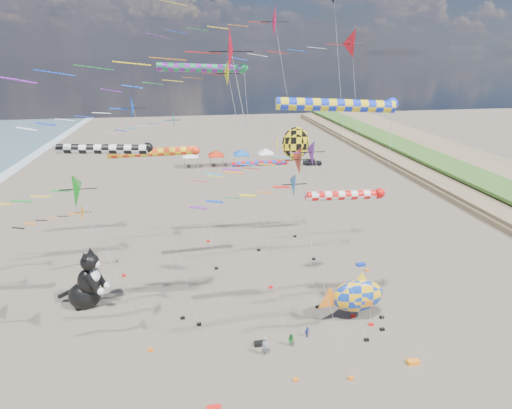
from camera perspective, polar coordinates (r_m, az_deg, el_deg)
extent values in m
cone|color=#0EDDD2|center=(43.85, -10.80, 11.87)|extent=(1.59, 1.70, 1.75)
cylinder|color=#B2B2B2|center=(45.51, -8.72, 2.85)|extent=(2.35, 0.02, 14.60)
cube|color=black|center=(48.21, -6.87, -5.23)|extent=(0.36, 0.24, 0.20)
cone|color=red|center=(38.15, 4.08, 24.80)|extent=(2.71, 2.91, 2.99)
cylinder|color=#B2B2B2|center=(39.64, 6.41, 7.22)|extent=(3.92, 0.02, 23.83)
cube|color=black|center=(44.43, 8.25, -7.69)|extent=(0.36, 0.24, 0.20)
cone|color=#0F841A|center=(27.44, -23.27, 1.93)|extent=(2.39, 2.55, 2.63)
cylinder|color=#B2B2B2|center=(29.73, -18.77, -9.87)|extent=(2.88, 0.02, 13.07)
cube|color=black|center=(33.17, -14.84, -19.42)|extent=(0.36, 0.24, 0.20)
cone|color=red|center=(37.20, 16.32, 21.26)|extent=(2.52, 2.70, 2.78)
cylinder|color=#B2B2B2|center=(38.93, 15.90, 4.85)|extent=(1.82, 0.02, 21.93)
cube|color=black|center=(43.42, 15.58, -9.02)|extent=(0.36, 0.24, 0.20)
cylinder|color=#B2B2B2|center=(34.90, 13.57, 6.42)|extent=(2.74, 0.02, 25.64)
cube|color=black|center=(40.38, 13.84, -11.29)|extent=(0.36, 0.24, 0.20)
cone|color=orange|center=(40.80, -23.34, -1.26)|extent=(1.65, 1.77, 1.82)
cylinder|color=#B2B2B2|center=(41.82, -20.79, -5.61)|extent=(2.84, 0.02, 7.01)
cube|color=black|center=(43.09, -18.35, -9.60)|extent=(0.36, 0.24, 0.20)
cone|color=#176AB5|center=(22.21, 7.05, 2.11)|extent=(1.51, 1.62, 1.66)
cylinder|color=#B2B2B2|center=(25.89, 10.62, -12.62)|extent=(3.94, 0.02, 14.10)
cube|color=black|center=(30.82, 13.42, -22.98)|extent=(0.36, 0.24, 0.20)
cone|color=#F2EC0C|center=(32.55, -3.19, 18.21)|extent=(2.07, 2.21, 2.28)
cylinder|color=#B2B2B2|center=(34.63, -0.26, 1.76)|extent=(3.19, 0.02, 19.69)
cube|color=black|center=(39.16, 2.10, -11.71)|extent=(0.36, 0.24, 0.20)
cone|color=#0A37B5|center=(28.21, -16.93, 13.05)|extent=(1.69, 1.80, 1.86)
cylinder|color=#B2B2B2|center=(30.43, -12.10, -3.46)|extent=(3.34, 0.02, 17.77)
cube|color=black|center=(34.86, -8.13, -16.58)|extent=(0.36, 0.24, 0.20)
cone|color=red|center=(20.85, -1.73, 21.15)|extent=(2.18, 2.33, 2.40)
cylinder|color=#B2B2B2|center=(23.62, 2.61, -5.64)|extent=(3.38, 0.02, 21.28)
cube|color=black|center=(30.14, 5.67, -23.62)|extent=(0.36, 0.24, 0.20)
cone|color=#662196|center=(26.06, 11.06, 6.85)|extent=(1.77, 1.90, 1.95)
cylinder|color=#B2B2B2|center=(29.41, 13.53, -7.44)|extent=(3.79, 0.02, 15.04)
cube|color=black|center=(34.16, 15.51, -18.13)|extent=(0.36, 0.24, 0.20)
cone|color=red|center=(29.09, 8.97, 6.57)|extent=(2.22, 2.37, 2.45)
cylinder|color=#B2B2B2|center=(32.16, 11.56, -5.63)|extent=(3.88, 0.02, 14.12)
cube|color=black|center=(36.39, 13.70, -15.21)|extent=(0.36, 0.24, 0.20)
cylinder|color=#FF3C15|center=(37.90, -14.60, 7.24)|extent=(7.78, 0.79, 0.79)
sphere|color=#FF3C15|center=(37.74, -8.67, 7.62)|extent=(0.83, 0.83, 0.83)
cylinder|color=#B2B2B2|center=(39.66, -7.10, -1.27)|extent=(1.52, 0.02, 12.69)
cube|color=black|center=(42.42, -5.70, -9.05)|extent=(0.36, 0.24, 0.20)
cylinder|color=red|center=(29.98, 12.36, 1.31)|extent=(5.72, 0.72, 0.72)
sphere|color=red|center=(31.12, 17.27, 1.57)|extent=(0.76, 0.76, 0.76)
cylinder|color=#B2B2B2|center=(33.67, 17.39, -7.56)|extent=(1.52, 0.02, 11.39)
cube|color=black|center=(36.88, 17.52, -15.11)|extent=(0.36, 0.24, 0.20)
cylinder|color=#178246|center=(40.19, -7.87, 18.76)|extent=(8.18, 0.78, 0.78)
sphere|color=#178246|center=(40.53, -1.76, 18.95)|extent=(0.81, 0.81, 0.81)
cylinder|color=#B2B2B2|center=(42.14, -0.59, 5.36)|extent=(1.52, 0.02, 19.83)
cube|color=black|center=(45.86, 0.38, -6.50)|extent=(0.36, 0.24, 0.20)
cylinder|color=#1532D8|center=(26.53, 11.30, 13.74)|extent=(7.63, 0.79, 0.79)
sphere|color=#1532D8|center=(28.08, 18.83, 13.43)|extent=(0.82, 0.82, 0.82)
cylinder|color=#B2B2B2|center=(30.76, 18.13, -3.49)|extent=(1.52, 0.02, 18.06)
cube|color=black|center=(35.55, 17.59, -16.64)|extent=(0.36, 0.24, 0.20)
cylinder|color=red|center=(45.16, 0.39, 5.90)|extent=(6.07, 0.59, 0.59)
sphere|color=red|center=(45.75, 4.16, 6.04)|extent=(0.62, 0.62, 0.62)
cylinder|color=#B2B2B2|center=(47.36, 4.89, 0.50)|extent=(1.52, 0.02, 9.52)
cube|color=black|center=(49.35, 5.58, -4.53)|extent=(0.36, 0.24, 0.20)
cylinder|color=black|center=(30.16, -21.08, 7.41)|extent=(6.17, 0.69, 0.69)
sphere|color=black|center=(29.69, -15.21, 7.87)|extent=(0.73, 0.73, 0.73)
cylinder|color=#B2B2B2|center=(32.03, -12.63, -5.08)|extent=(1.52, 0.02, 14.87)
cube|color=black|center=(35.75, -10.43, -15.65)|extent=(0.36, 0.24, 0.20)
ellipsoid|color=yellow|center=(32.34, 5.68, 8.68)|extent=(2.20, 0.40, 2.64)
cone|color=yellow|center=(31.99, 3.05, 8.61)|extent=(0.12, 1.80, 1.80)
cylinder|color=#B2B2B2|center=(33.95, 7.31, -3.63)|extent=(2.03, 2.03, 14.41)
cube|color=black|center=(36.91, 8.78, -14.24)|extent=(0.36, 0.24, 0.20)
ellipsoid|color=#123BB3|center=(34.92, 14.30, -12.50)|extent=(4.52, 2.13, 2.92)
cone|color=orange|center=(34.06, 10.28, -13.07)|extent=(2.14, 0.30, 2.14)
cone|color=yellow|center=(34.22, 14.82, -10.40)|extent=(1.56, 0.23, 1.56)
cylinder|color=#B2B2B2|center=(35.74, 16.06, -14.58)|extent=(0.21, 1.04, 1.88)
cube|color=red|center=(35.83, 16.14, -16.13)|extent=(0.36, 0.24, 0.20)
imported|color=gray|center=(31.41, 1.33, -19.62)|extent=(0.60, 0.43, 1.56)
imported|color=#197827|center=(32.36, 5.07, -18.78)|extent=(0.68, 0.61, 1.14)
imported|color=#2E43AB|center=(33.44, 7.29, -17.60)|extent=(0.60, 0.42, 0.94)
cube|color=red|center=(28.39, -6.05, -27.05)|extent=(0.90, 0.44, 0.30)
cube|color=orange|center=(33.18, 21.53, -20.20)|extent=(0.90, 0.44, 0.30)
cube|color=#132FBE|center=(44.22, 14.76, -8.29)|extent=(0.90, 0.44, 0.30)
cube|color=black|center=(32.63, 0.57, -19.25)|extent=(0.90, 0.44, 0.30)
cube|color=white|center=(79.45, -9.33, 6.80)|extent=(3.00, 3.00, 0.15)
pyramid|color=white|center=(79.20, -9.38, 7.53)|extent=(4.20, 4.20, 1.00)
cylinder|color=#999999|center=(78.49, -10.23, 5.70)|extent=(0.08, 0.08, 2.20)
cylinder|color=#999999|center=(78.48, -8.32, 5.81)|extent=(0.08, 0.08, 2.20)
cylinder|color=#999999|center=(81.00, -10.22, 6.17)|extent=(0.08, 0.08, 2.20)
cylinder|color=#999999|center=(80.99, -8.37, 6.28)|extent=(0.08, 0.08, 2.20)
cube|color=red|center=(79.59, -5.71, 6.99)|extent=(3.00, 3.00, 0.15)
pyramid|color=red|center=(79.34, -5.74, 7.73)|extent=(4.20, 4.20, 1.00)
cylinder|color=#999999|center=(78.55, -6.56, 5.91)|extent=(0.08, 0.08, 2.20)
cylinder|color=#999999|center=(78.70, -4.67, 6.01)|extent=(0.08, 0.08, 2.20)
cylinder|color=#999999|center=(81.06, -6.67, 6.37)|extent=(0.08, 0.08, 2.20)
cylinder|color=#999999|center=(81.21, -4.83, 6.47)|extent=(0.08, 0.08, 2.20)
cube|color=blue|center=(80.04, -2.11, 7.16)|extent=(3.00, 3.00, 0.15)
pyramid|color=blue|center=(79.80, -2.12, 7.90)|extent=(4.20, 4.20, 1.00)
cylinder|color=#999999|center=(78.92, -2.92, 6.09)|extent=(0.08, 0.08, 2.20)
cylinder|color=#999999|center=(79.24, -1.04, 6.18)|extent=(0.08, 0.08, 2.20)
cylinder|color=#999999|center=(81.42, -3.13, 6.55)|extent=(0.08, 0.08, 2.20)
cylinder|color=#999999|center=(81.73, -1.31, 6.63)|extent=(0.08, 0.08, 2.20)
cube|color=white|center=(80.80, 1.44, 7.30)|extent=(3.00, 3.00, 0.15)
pyramid|color=white|center=(80.56, 1.44, 8.03)|extent=(4.20, 4.20, 1.00)
cylinder|color=#999999|center=(79.61, 0.68, 6.25)|extent=(0.08, 0.08, 2.20)
cylinder|color=#999999|center=(80.09, 2.52, 6.32)|extent=(0.08, 0.08, 2.20)
cylinder|color=#999999|center=(82.09, 0.36, 6.70)|extent=(0.08, 0.08, 2.20)
cylinder|color=#999999|center=(82.56, 2.15, 6.77)|extent=(0.08, 0.08, 2.20)
imported|color=#26262D|center=(81.49, 8.07, 6.06)|extent=(4.03, 2.04, 1.31)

